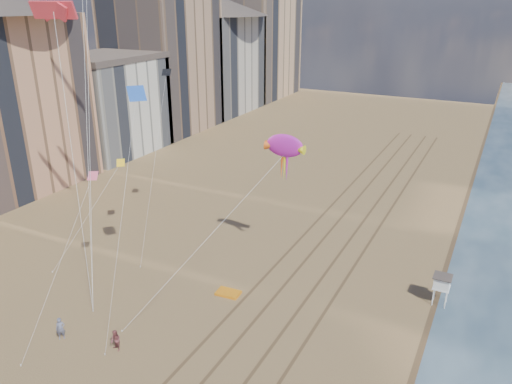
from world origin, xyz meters
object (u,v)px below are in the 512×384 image
lifeguard_stand (442,283)px  grounded_kite (228,293)px  show_kite (285,146)px  kite_flyer_a (61,329)px  kite_flyer_b (116,341)px

lifeguard_stand → grounded_kite: bearing=-157.7°
lifeguard_stand → show_kite: show_kite is taller
grounded_kite → kite_flyer_a: size_ratio=1.13×
lifeguard_stand → grounded_kite: size_ratio=1.31×
kite_flyer_a → lifeguard_stand: bearing=-9.0°
kite_flyer_b → lifeguard_stand: bearing=57.2°
show_kite → kite_flyer_a: size_ratio=11.03×
show_kite → kite_flyer_b: (-6.12, -18.39, -11.94)m
lifeguard_stand → show_kite: size_ratio=0.13×
lifeguard_stand → kite_flyer_b: lifeguard_stand is taller
lifeguard_stand → kite_flyer_a: lifeguard_stand is taller
show_kite → kite_flyer_a: show_kite is taller
grounded_kite → show_kite: show_kite is taller
show_kite → kite_flyer_b: show_kite is taller
kite_flyer_a → kite_flyer_b: bearing=-34.2°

